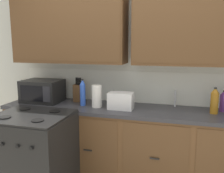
{
  "coord_description": "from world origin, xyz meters",
  "views": [
    {
      "loc": [
        0.57,
        -2.38,
        1.64
      ],
      "look_at": [
        -0.17,
        0.27,
        1.16
      ],
      "focal_mm": 38.86,
      "sensor_mm": 36.0,
      "label": 1
    }
  ],
  "objects_px": {
    "microwave": "(43,91)",
    "bottle_violet": "(224,101)",
    "toaster": "(121,101)",
    "bottle_blue": "(83,93)",
    "knife_block": "(79,92)",
    "paper_towel_roll": "(97,96)",
    "bottle_red": "(23,90)",
    "bottle_amber": "(215,101)",
    "stove_range": "(33,158)"
  },
  "relations": [
    {
      "from": "microwave",
      "to": "stove_range",
      "type": "bearing_deg",
      "value": -68.39
    },
    {
      "from": "knife_block",
      "to": "bottle_violet",
      "type": "distance_m",
      "value": 1.72
    },
    {
      "from": "paper_towel_roll",
      "to": "bottle_red",
      "type": "distance_m",
      "value": 1.07
    },
    {
      "from": "microwave",
      "to": "toaster",
      "type": "height_order",
      "value": "microwave"
    },
    {
      "from": "microwave",
      "to": "knife_block",
      "type": "bearing_deg",
      "value": 18.43
    },
    {
      "from": "paper_towel_roll",
      "to": "toaster",
      "type": "bearing_deg",
      "value": -1.03
    },
    {
      "from": "stove_range",
      "to": "bottle_red",
      "type": "bearing_deg",
      "value": 130.21
    },
    {
      "from": "toaster",
      "to": "microwave",
      "type": "bearing_deg",
      "value": 175.77
    },
    {
      "from": "bottle_red",
      "to": "stove_range",
      "type": "bearing_deg",
      "value": -49.79
    },
    {
      "from": "bottle_red",
      "to": "bottle_amber",
      "type": "bearing_deg",
      "value": -0.32
    },
    {
      "from": "microwave",
      "to": "paper_towel_roll",
      "type": "bearing_deg",
      "value": -5.45
    },
    {
      "from": "bottle_violet",
      "to": "bottle_red",
      "type": "bearing_deg",
      "value": -177.5
    },
    {
      "from": "microwave",
      "to": "bottle_violet",
      "type": "distance_m",
      "value": 2.17
    },
    {
      "from": "knife_block",
      "to": "paper_towel_roll",
      "type": "xyz_separation_m",
      "value": [
        0.32,
        -0.22,
        0.01
      ]
    },
    {
      "from": "toaster",
      "to": "bottle_blue",
      "type": "height_order",
      "value": "bottle_blue"
    },
    {
      "from": "bottle_blue",
      "to": "bottle_violet",
      "type": "xyz_separation_m",
      "value": [
        1.59,
        0.17,
        -0.04
      ]
    },
    {
      "from": "paper_towel_roll",
      "to": "bottle_blue",
      "type": "distance_m",
      "value": 0.19
    },
    {
      "from": "toaster",
      "to": "knife_block",
      "type": "relative_size",
      "value": 0.9
    },
    {
      "from": "knife_block",
      "to": "bottle_red",
      "type": "bearing_deg",
      "value": -170.34
    },
    {
      "from": "stove_range",
      "to": "toaster",
      "type": "height_order",
      "value": "toaster"
    },
    {
      "from": "paper_towel_roll",
      "to": "microwave",
      "type": "bearing_deg",
      "value": 174.55
    },
    {
      "from": "bottle_amber",
      "to": "bottle_violet",
      "type": "height_order",
      "value": "bottle_amber"
    },
    {
      "from": "microwave",
      "to": "bottle_blue",
      "type": "relative_size",
      "value": 1.49
    },
    {
      "from": "bottle_red",
      "to": "microwave",
      "type": "bearing_deg",
      "value": -3.59
    },
    {
      "from": "knife_block",
      "to": "bottle_amber",
      "type": "bearing_deg",
      "value": -4.98
    },
    {
      "from": "stove_range",
      "to": "knife_block",
      "type": "xyz_separation_m",
      "value": [
        0.18,
        0.8,
        0.55
      ]
    },
    {
      "from": "bottle_violet",
      "to": "paper_towel_roll",
      "type": "bearing_deg",
      "value": -171.9
    },
    {
      "from": "knife_block",
      "to": "microwave",
      "type": "bearing_deg",
      "value": -161.57
    },
    {
      "from": "microwave",
      "to": "bottle_blue",
      "type": "distance_m",
      "value": 0.57
    },
    {
      "from": "microwave",
      "to": "toaster",
      "type": "xyz_separation_m",
      "value": [
        1.05,
        -0.08,
        -0.04
      ]
    },
    {
      "from": "toaster",
      "to": "knife_block",
      "type": "xyz_separation_m",
      "value": [
        -0.61,
        0.22,
        0.02
      ]
    },
    {
      "from": "microwave",
      "to": "knife_block",
      "type": "relative_size",
      "value": 1.55
    },
    {
      "from": "microwave",
      "to": "bottle_red",
      "type": "distance_m",
      "value": 0.31
    },
    {
      "from": "stove_range",
      "to": "bottle_amber",
      "type": "relative_size",
      "value": 3.35
    },
    {
      "from": "stove_range",
      "to": "toaster",
      "type": "xyz_separation_m",
      "value": [
        0.8,
        0.57,
        0.53
      ]
    },
    {
      "from": "knife_block",
      "to": "bottle_amber",
      "type": "relative_size",
      "value": 1.09
    },
    {
      "from": "stove_range",
      "to": "microwave",
      "type": "distance_m",
      "value": 0.91
    },
    {
      "from": "bottle_blue",
      "to": "bottle_red",
      "type": "height_order",
      "value": "bottle_blue"
    },
    {
      "from": "toaster",
      "to": "bottle_violet",
      "type": "distance_m",
      "value": 1.13
    },
    {
      "from": "stove_range",
      "to": "bottle_amber",
      "type": "height_order",
      "value": "bottle_amber"
    },
    {
      "from": "bottle_blue",
      "to": "bottle_violet",
      "type": "distance_m",
      "value": 1.6
    },
    {
      "from": "bottle_amber",
      "to": "stove_range",
      "type": "bearing_deg",
      "value": -159.92
    },
    {
      "from": "toaster",
      "to": "bottle_red",
      "type": "distance_m",
      "value": 1.37
    },
    {
      "from": "bottle_violet",
      "to": "bottle_amber",
      "type": "bearing_deg",
      "value": -132.03
    },
    {
      "from": "microwave",
      "to": "bottle_violet",
      "type": "relative_size",
      "value": 2.06
    },
    {
      "from": "microwave",
      "to": "bottle_violet",
      "type": "xyz_separation_m",
      "value": [
        2.16,
        0.13,
        -0.03
      ]
    },
    {
      "from": "paper_towel_roll",
      "to": "bottle_amber",
      "type": "relative_size",
      "value": 0.92
    },
    {
      "from": "stove_range",
      "to": "toaster",
      "type": "relative_size",
      "value": 3.39
    },
    {
      "from": "stove_range",
      "to": "toaster",
      "type": "bearing_deg",
      "value": 35.76
    },
    {
      "from": "bottle_amber",
      "to": "bottle_red",
      "type": "relative_size",
      "value": 1.06
    }
  ]
}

